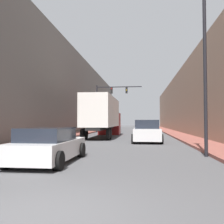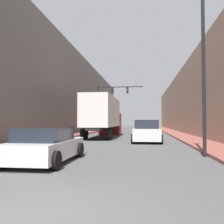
# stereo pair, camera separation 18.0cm
# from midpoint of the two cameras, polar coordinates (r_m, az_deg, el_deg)

# --- Properties ---
(ground_plane) EXTENTS (200.00, 200.00, 0.00)m
(ground_plane) POSITION_cam_midpoint_polar(r_m,az_deg,el_deg) (4.75, -19.16, -21.63)
(ground_plane) COLOR #4C4C4F
(sidewalk_right) EXTENTS (2.21, 80.00, 0.15)m
(sidewalk_right) POSITION_cam_midpoint_polar(r_m,az_deg,el_deg) (34.31, 13.66, -4.66)
(sidewalk_right) COLOR brown
(sidewalk_right) RESTS_ON ground
(sidewalk_left) EXTENTS (2.21, 80.00, 0.15)m
(sidewalk_left) POSITION_cam_midpoint_polar(r_m,az_deg,el_deg) (34.98, -6.35, -4.66)
(sidewalk_left) COLOR brown
(sidewalk_left) RESTS_ON ground
(building_right) EXTENTS (6.00, 80.00, 8.82)m
(building_right) POSITION_cam_midpoint_polar(r_m,az_deg,el_deg) (35.11, 20.27, 2.55)
(building_right) COLOR #997A66
(building_right) RESTS_ON ground
(building_left) EXTENTS (6.00, 80.00, 11.50)m
(building_left) POSITION_cam_midpoint_polar(r_m,az_deg,el_deg) (36.34, -12.65, 4.44)
(building_left) COLOR #66605B
(building_left) RESTS_ON ground
(semi_truck) EXTENTS (2.52, 11.90, 3.96)m
(semi_truck) POSITION_cam_midpoint_polar(r_m,az_deg,el_deg) (25.86, -2.15, -0.78)
(semi_truck) COLOR silver
(semi_truck) RESTS_ON ground
(sedan_car) EXTENTS (2.10, 4.37, 1.35)m
(sedan_car) POSITION_cam_midpoint_polar(r_m,az_deg,el_deg) (10.14, -14.79, -7.44)
(sedan_car) COLOR silver
(sedan_car) RESTS_ON ground
(suv_car) EXTENTS (2.23, 4.94, 1.71)m
(suv_car) POSITION_cam_midpoint_polar(r_m,az_deg,el_deg) (19.70, 7.67, -4.44)
(suv_car) COLOR silver
(suv_car) RESTS_ON ground
(traffic_signal_gantry) EXTENTS (6.72, 0.35, 6.98)m
(traffic_signal_gantry) POSITION_cam_midpoint_polar(r_m,az_deg,el_deg) (36.85, -1.29, 2.83)
(traffic_signal_gantry) COLOR black
(traffic_signal_gantry) RESTS_ON ground
(street_lamp) EXTENTS (0.44, 0.44, 8.16)m
(street_lamp) POSITION_cam_midpoint_polar(r_m,az_deg,el_deg) (12.59, 20.04, 14.15)
(street_lamp) COLOR black
(street_lamp) RESTS_ON ground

